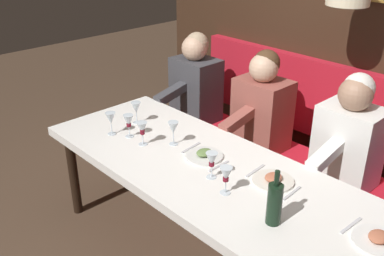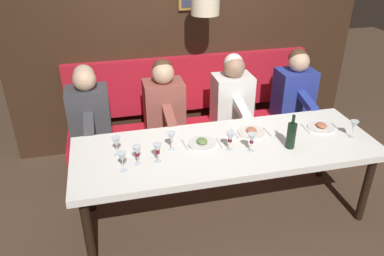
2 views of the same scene
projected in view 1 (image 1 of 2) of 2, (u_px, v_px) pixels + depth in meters
dining_table at (219, 182)px, 2.63m from camera, size 0.90×2.58×0.74m
banquette_bench at (297, 188)px, 3.38m from camera, size 0.52×2.78×0.45m
back_wall_panel at (358, 29)px, 3.23m from camera, size 0.59×3.98×2.90m
diner_near at (349, 135)px, 2.89m from camera, size 0.60×0.40×0.79m
diner_middle at (262, 104)px, 3.37m from camera, size 0.60×0.40×0.79m
diner_far at (195, 80)px, 3.85m from camera, size 0.60×0.40×0.79m
place_setting_0 at (204, 155)px, 2.77m from camera, size 0.24×0.32×0.05m
place_setting_1 at (273, 180)px, 2.51m from camera, size 0.24×0.32×0.05m
place_setting_2 at (378, 240)px, 2.04m from camera, size 0.24×0.32×0.05m
wine_glass_0 at (136, 108)px, 3.19m from camera, size 0.07×0.07×0.16m
wine_glass_1 at (211, 160)px, 2.51m from camera, size 0.07×0.07×0.16m
wine_glass_2 at (142, 129)px, 2.88m from camera, size 0.07×0.07×0.16m
wine_glass_3 at (226, 175)px, 2.37m from camera, size 0.07×0.07×0.16m
wine_glass_4 at (173, 128)px, 2.88m from camera, size 0.07×0.07×0.16m
wine_glass_5 at (129, 121)px, 2.99m from camera, size 0.07×0.07×0.16m
wine_glass_6 at (111, 119)px, 3.02m from camera, size 0.07×0.07×0.16m
wine_bottle at (274, 203)px, 2.13m from camera, size 0.08×0.08×0.30m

